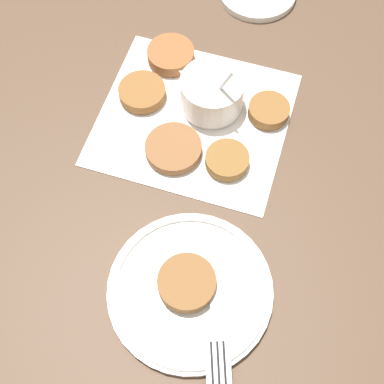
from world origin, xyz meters
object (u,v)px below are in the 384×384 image
(serving_plate, at_px, (190,290))
(fork, at_px, (217,335))
(fritter_on_plate, at_px, (187,283))
(sauce_bowl, at_px, (212,94))

(serving_plate, distance_m, fork, 0.07)
(fritter_on_plate, bearing_deg, sauce_bowl, -69.80)
(serving_plate, relative_size, fritter_on_plate, 2.84)
(sauce_bowl, relative_size, serving_plate, 0.52)
(sauce_bowl, height_order, fork, sauce_bowl)
(fork, bearing_deg, fritter_on_plate, -32.71)
(serving_plate, bearing_deg, sauce_bowl, -68.87)
(fritter_on_plate, bearing_deg, fork, 147.29)
(sauce_bowl, bearing_deg, fork, 117.36)
(serving_plate, xyz_separation_m, fritter_on_plate, (0.01, -0.00, 0.02))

